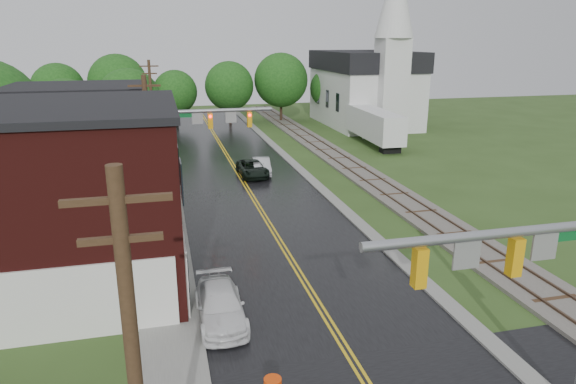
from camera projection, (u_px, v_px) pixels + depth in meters
name	position (u px, v px, depth m)	size (l,w,h in m)	color
main_road	(244.00, 184.00, 40.36)	(10.00, 90.00, 0.02)	black
curb_right	(295.00, 165.00, 46.25)	(0.80, 70.00, 0.12)	gray
sidewalk_left	(165.00, 209.00, 34.28)	(2.40, 50.00, 0.12)	gray
brick_building	(14.00, 201.00, 22.34)	(14.30, 10.30, 8.30)	#42100E
yellow_house	(85.00, 163.00, 33.19)	(8.00, 7.00, 6.40)	tan
darkred_building	(113.00, 150.00, 42.07)	(7.00, 6.00, 4.40)	#3F0F0C
church	(368.00, 80.00, 65.36)	(10.40, 18.40, 20.00)	silver
railroad	(343.00, 161.00, 47.28)	(3.20, 80.00, 0.30)	#59544C
traffic_signal_near	(537.00, 272.00, 13.70)	(7.34, 0.30, 7.20)	gray
traffic_signal_far	(200.00, 129.00, 35.34)	(7.34, 0.43, 7.20)	gray
utility_pole_b	(149.00, 150.00, 30.00)	(1.80, 0.28, 9.00)	#382616
utility_pole_c	(152.00, 105.00, 50.45)	(1.80, 0.28, 9.00)	#382616
tree_left_c	(69.00, 115.00, 45.07)	(6.00, 6.00, 7.65)	black
tree_left_e	(131.00, 102.00, 51.72)	(6.40, 6.40, 8.16)	black
suv_dark	(252.00, 168.00, 42.36)	(2.16, 4.68, 1.30)	black
sedan_silver	(261.00, 166.00, 43.00)	(1.40, 4.01, 1.32)	#B9B8BE
pickup_white	(220.00, 306.00, 20.61)	(1.83, 4.51, 1.31)	white
semi_trailer	(374.00, 124.00, 54.59)	(2.93, 11.65, 3.69)	black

